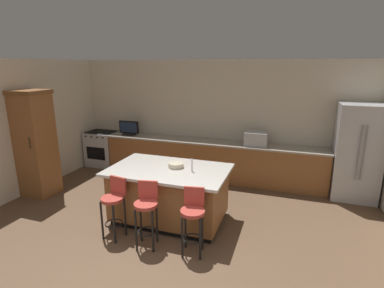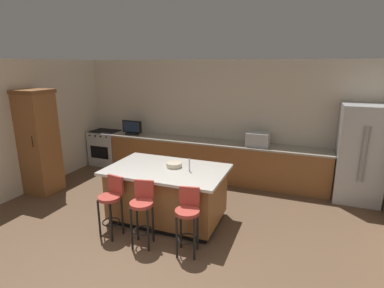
% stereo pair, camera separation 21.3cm
% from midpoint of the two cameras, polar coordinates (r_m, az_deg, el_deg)
% --- Properties ---
extents(wall_back, '(7.34, 0.12, 2.71)m').
position_cam_midpoint_polar(wall_back, '(7.14, 3.84, 4.80)').
color(wall_back, beige).
rests_on(wall_back, ground_plane).
extents(wall_left, '(0.12, 4.70, 2.71)m').
position_cam_midpoint_polar(wall_left, '(7.15, -29.39, 2.90)').
color(wall_left, beige).
rests_on(wall_left, ground_plane).
extents(counter_back, '(5.12, 0.62, 0.89)m').
position_cam_midpoint_polar(counter_back, '(7.01, 2.67, -3.01)').
color(counter_back, brown).
rests_on(counter_back, ground_plane).
extents(kitchen_island, '(1.97, 1.23, 0.93)m').
position_cam_midpoint_polar(kitchen_island, '(5.19, -5.52, -9.41)').
color(kitchen_island, black).
rests_on(kitchen_island, ground_plane).
extents(refrigerator, '(0.82, 0.80, 1.89)m').
position_cam_midpoint_polar(refrigerator, '(6.65, 27.99, -1.35)').
color(refrigerator, '#B7BABF').
rests_on(refrigerator, ground_plane).
extents(range_oven, '(0.77, 0.63, 0.91)m').
position_cam_midpoint_polar(range_oven, '(8.29, -17.30, -0.81)').
color(range_oven, '#B7BABF').
rests_on(range_oven, ground_plane).
extents(cabinet_tower, '(0.64, 0.61, 2.13)m').
position_cam_midpoint_polar(cabinet_tower, '(6.80, -28.39, 0.36)').
color(cabinet_tower, brown).
rests_on(cabinet_tower, ground_plane).
extents(microwave, '(0.48, 0.36, 0.29)m').
position_cam_midpoint_polar(microwave, '(6.65, 11.18, 1.02)').
color(microwave, '#B7BABF').
rests_on(microwave, counter_back).
extents(tv_monitor, '(0.52, 0.16, 0.35)m').
position_cam_midpoint_polar(tv_monitor, '(7.64, -12.65, 2.85)').
color(tv_monitor, black).
rests_on(tv_monitor, counter_back).
extents(sink_faucet_back, '(0.02, 0.02, 0.24)m').
position_cam_midpoint_polar(sink_faucet_back, '(6.96, 2.85, 1.68)').
color(sink_faucet_back, '#B2B2B7').
rests_on(sink_faucet_back, counter_back).
extents(sink_faucet_island, '(0.02, 0.02, 0.22)m').
position_cam_midpoint_polar(sink_faucet_island, '(4.84, -1.26, -4.01)').
color(sink_faucet_island, '#B2B2B7').
rests_on(sink_faucet_island, kitchen_island).
extents(bar_stool_left, '(0.34, 0.36, 0.95)m').
position_cam_midpoint_polar(bar_stool_left, '(4.83, -15.81, -10.69)').
color(bar_stool_left, '#B23D33').
rests_on(bar_stool_left, ground_plane).
extents(bar_stool_center, '(0.35, 0.36, 0.98)m').
position_cam_midpoint_polar(bar_stool_center, '(4.49, -9.99, -12.05)').
color(bar_stool_center, '#B23D33').
rests_on(bar_stool_center, ground_plane).
extents(bar_stool_right, '(0.34, 0.36, 0.96)m').
position_cam_midpoint_polar(bar_stool_right, '(4.28, -1.29, -13.50)').
color(bar_stool_right, '#B23D33').
rests_on(bar_stool_right, ground_plane).
extents(fruit_bowl, '(0.26, 0.26, 0.08)m').
position_cam_midpoint_polar(fruit_bowl, '(5.07, -4.26, -4.02)').
color(fruit_bowl, beige).
rests_on(fruit_bowl, kitchen_island).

